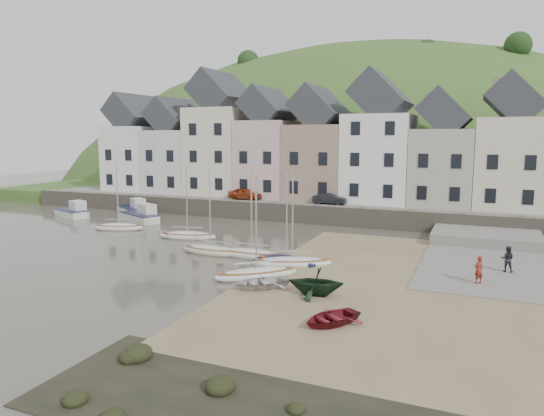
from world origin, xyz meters
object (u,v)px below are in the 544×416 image
at_px(person_red, 479,270).
at_px(person_dark, 507,259).
at_px(rowboat_white, 261,282).
at_px(sailboat_0, 119,227).
at_px(car_left, 245,194).
at_px(car_right, 330,199).
at_px(rowboat_green, 316,281).
at_px(rowboat_red, 331,318).

relative_size(person_red, person_dark, 0.99).
distance_m(rowboat_white, person_red, 12.29).
height_order(person_red, person_dark, person_dark).
relative_size(sailboat_0, person_dark, 3.95).
xyz_separation_m(car_left, car_right, (9.42, 0.00, -0.08)).
bearing_deg(sailboat_0, person_red, -10.41).
relative_size(rowboat_green, person_dark, 1.79).
distance_m(rowboat_red, person_red, 10.84).
bearing_deg(car_right, rowboat_green, -167.66).
bearing_deg(rowboat_red, person_red, 89.14).
height_order(sailboat_0, person_dark, sailboat_0).
height_order(rowboat_red, car_right, car_right).
height_order(person_red, car_left, car_left).
relative_size(person_dark, car_left, 0.43).
xyz_separation_m(rowboat_green, rowboat_red, (1.87, -3.58, -0.46)).
bearing_deg(rowboat_green, rowboat_white, -101.58).
xyz_separation_m(rowboat_green, car_right, (-6.13, 23.41, 1.34)).
bearing_deg(rowboat_green, person_red, 114.44).
bearing_deg(car_left, rowboat_green, -141.30).
distance_m(sailboat_0, person_red, 30.44).
relative_size(person_dark, car_right, 0.48).
bearing_deg(person_red, car_right, -96.78).
bearing_deg(sailboat_0, person_dark, -3.92).
distance_m(rowboat_red, person_dark, 14.50).
relative_size(sailboat_0, car_right, 1.89).
relative_size(rowboat_green, car_left, 0.77).
distance_m(sailboat_0, person_dark, 31.62).
bearing_deg(rowboat_green, car_right, -175.53).
relative_size(sailboat_0, rowboat_red, 2.19).
height_order(rowboat_green, person_dark, person_dark).
distance_m(person_dark, car_right, 21.43).
distance_m(rowboat_green, rowboat_red, 4.06).
bearing_deg(person_red, rowboat_white, -18.81).
xyz_separation_m(rowboat_green, car_left, (-15.55, 23.41, 1.42)).
xyz_separation_m(sailboat_0, person_dark, (31.54, -2.16, 0.66)).
xyz_separation_m(rowboat_white, rowboat_green, (3.19, -0.08, 0.43)).
height_order(person_dark, car_left, car_left).
distance_m(rowboat_red, car_left, 32.18).
bearing_deg(rowboat_white, person_dark, 78.34).
relative_size(rowboat_green, car_right, 0.86).
bearing_deg(rowboat_red, person_dark, 91.17).
xyz_separation_m(rowboat_red, car_left, (-17.41, 27.00, 1.87)).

